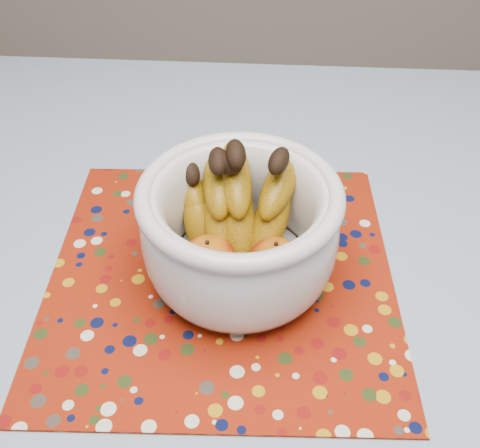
# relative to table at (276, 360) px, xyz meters

# --- Properties ---
(table) EXTENTS (1.20, 1.20, 0.75)m
(table) POSITION_rel_table_xyz_m (0.00, 0.00, 0.00)
(table) COLOR brown
(table) RESTS_ON ground
(tablecloth) EXTENTS (1.32, 1.32, 0.01)m
(tablecloth) POSITION_rel_table_xyz_m (0.00, 0.00, 0.08)
(tablecloth) COLOR slate
(tablecloth) RESTS_ON table
(placemat) EXTENTS (0.46, 0.46, 0.00)m
(placemat) POSITION_rel_table_xyz_m (-0.08, 0.07, 0.09)
(placemat) COLOR maroon
(placemat) RESTS_ON tablecloth
(fruit_bowl) EXTENTS (0.24, 0.24, 0.18)m
(fruit_bowl) POSITION_rel_table_xyz_m (-0.06, 0.08, 0.17)
(fruit_bowl) COLOR silver
(fruit_bowl) RESTS_ON placemat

